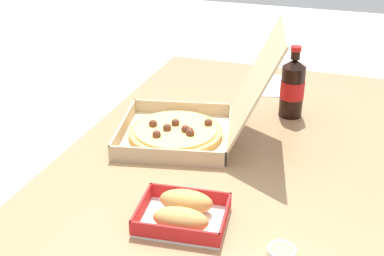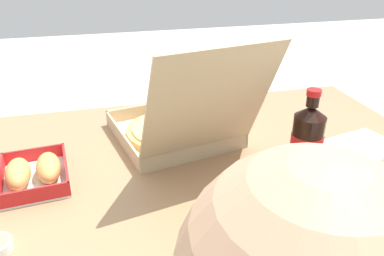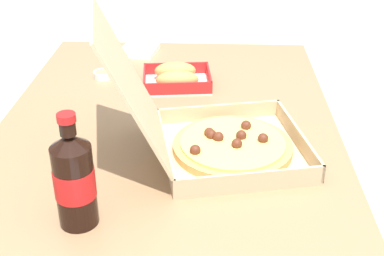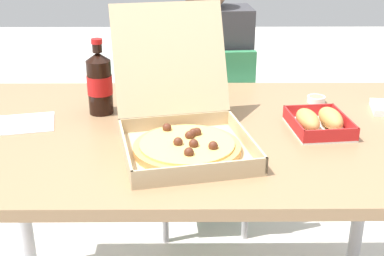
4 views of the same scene
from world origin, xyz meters
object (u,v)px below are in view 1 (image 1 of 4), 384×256
Objects in this scene: pizza_box_open at (189,124)px; dipping_sauce_cup at (282,252)px; cola_bottle at (292,87)px; paper_menu at (273,86)px; bread_side_box at (183,212)px.

pizza_box_open reaches higher than dipping_sauce_cup.
cola_bottle is 4.00× the size of dipping_sauce_cup.
cola_bottle is at bearing 9.72° from paper_menu.
paper_menu is (-0.48, 0.15, -0.05)m from pizza_box_open.
cola_bottle is at bearing -172.71° from dipping_sauce_cup.
pizza_box_open is 0.35m from cola_bottle.
paper_menu is at bearing 177.10° from bread_side_box.
paper_menu is 0.91m from dipping_sauce_cup.
pizza_box_open reaches higher than cola_bottle.
paper_menu is 3.75× the size of dipping_sauce_cup.
pizza_box_open is 0.50m from paper_menu.
bread_side_box is 0.85m from paper_menu.
cola_bottle reaches higher than bread_side_box.
cola_bottle is 0.26m from paper_menu.
cola_bottle is 0.67m from dipping_sauce_cup.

